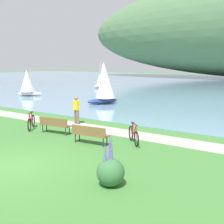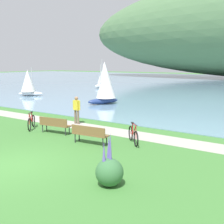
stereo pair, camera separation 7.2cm
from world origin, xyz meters
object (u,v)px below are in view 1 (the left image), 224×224
at_px(person_at_shoreline, 76,108).
at_px(sailboat_nearest_to_shore, 103,74).
at_px(sailboat_mid_bay, 27,83).
at_px(park_bench_further_along, 90,133).
at_px(park_bench_near_camera, 55,124).
at_px(bicycle_beside_path, 31,122).
at_px(sailboat_toward_hillside, 105,85).
at_px(bicycle_leaning_near_bench, 134,135).

height_order(person_at_shoreline, sailboat_nearest_to_shore, sailboat_nearest_to_shore).
bearing_deg(sailboat_mid_bay, park_bench_further_along, -31.98).
distance_m(park_bench_near_camera, bicycle_beside_path, 1.91).
height_order(park_bench_near_camera, sailboat_nearest_to_shore, sailboat_nearest_to_shore).
distance_m(person_at_shoreline, sailboat_toward_hillside, 8.67).
xyz_separation_m(bicycle_leaning_near_bench, sailboat_nearest_to_shore, (-18.63, 23.55, 1.65)).
xyz_separation_m(sailboat_mid_bay, sailboat_toward_hillside, (10.94, -0.22, 0.17)).
bearing_deg(bicycle_beside_path, sailboat_mid_bay, 141.11).
relative_size(person_at_shoreline, sailboat_nearest_to_shore, 0.40).
bearing_deg(sailboat_nearest_to_shore, sailboat_toward_hillside, -53.88).
bearing_deg(sailboat_nearest_to_shore, bicycle_beside_path, -63.08).
bearing_deg(park_bench_near_camera, person_at_shoreline, 103.89).
relative_size(park_bench_near_camera, bicycle_beside_path, 1.29).
xyz_separation_m(bicycle_beside_path, person_at_shoreline, (1.30, 2.43, 0.58)).
distance_m(person_at_shoreline, sailboat_nearest_to_shore, 25.75).
height_order(bicycle_leaning_near_bench, sailboat_toward_hillside, sailboat_toward_hillside).
bearing_deg(park_bench_near_camera, sailboat_toward_hillside, 111.44).
bearing_deg(sailboat_toward_hillside, sailboat_nearest_to_shore, 126.12).
distance_m(person_at_shoreline, sailboat_mid_bay, 16.55).
distance_m(bicycle_leaning_near_bench, bicycle_beside_path, 6.35).
distance_m(park_bench_near_camera, park_bench_further_along, 2.84).
height_order(bicycle_leaning_near_bench, bicycle_beside_path, same).
bearing_deg(park_bench_near_camera, bicycle_beside_path, 178.97).
xyz_separation_m(person_at_shoreline, sailboat_toward_hillside, (-3.47, 7.91, 0.74)).
xyz_separation_m(park_bench_near_camera, person_at_shoreline, (-0.61, 2.47, 0.46)).
xyz_separation_m(park_bench_near_camera, park_bench_further_along, (2.80, -0.52, 0.00)).
xyz_separation_m(bicycle_beside_path, sailboat_toward_hillside, (-2.17, 10.35, 1.32)).
xyz_separation_m(park_bench_further_along, sailboat_mid_bay, (-17.81, 11.12, 1.03)).
xyz_separation_m(bicycle_leaning_near_bench, sailboat_toward_hillside, (-8.48, 9.64, 1.32)).
bearing_deg(sailboat_nearest_to_shore, bicycle_leaning_near_bench, -51.66).
relative_size(bicycle_leaning_near_bench, sailboat_toward_hillside, 0.37).
height_order(park_bench_further_along, person_at_shoreline, person_at_shoreline).
bearing_deg(sailboat_mid_bay, bicycle_beside_path, -38.89).
distance_m(bicycle_leaning_near_bench, sailboat_mid_bay, 21.81).
relative_size(park_bench_near_camera, sailboat_nearest_to_shore, 0.43).
relative_size(bicycle_leaning_near_bench, bicycle_beside_path, 0.93).
bearing_deg(park_bench_further_along, bicycle_leaning_near_bench, 38.13).
height_order(park_bench_near_camera, bicycle_beside_path, bicycle_beside_path).
bearing_deg(bicycle_leaning_near_bench, person_at_shoreline, 161.01).
xyz_separation_m(park_bench_near_camera, sailboat_mid_bay, (-15.01, 10.60, 1.03)).
height_order(person_at_shoreline, sailboat_toward_hillside, sailboat_toward_hillside).
relative_size(park_bench_further_along, person_at_shoreline, 1.07).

